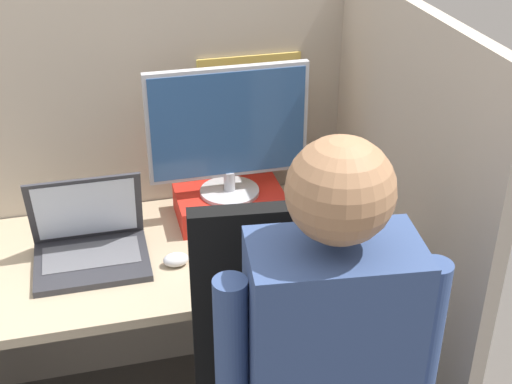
# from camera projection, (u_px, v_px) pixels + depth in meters

# --- Properties ---
(cubicle_panel_back) EXTENTS (1.83, 0.05, 1.44)m
(cubicle_panel_back) POSITION_uv_depth(u_px,v_px,m) (144.00, 193.00, 2.40)
(cubicle_panel_back) COLOR tan
(cubicle_panel_back) RESTS_ON ground
(cubicle_panel_right) EXTENTS (0.04, 1.23, 1.44)m
(cubicle_panel_right) POSITION_uv_depth(u_px,v_px,m) (379.00, 227.00, 2.22)
(cubicle_panel_right) COLOR tan
(cubicle_panel_right) RESTS_ON ground
(desk) EXTENTS (1.33, 0.61, 0.71)m
(desk) POSITION_uv_depth(u_px,v_px,m) (160.00, 299.00, 2.22)
(desk) COLOR tan
(desk) RESTS_ON ground
(paper_box) EXTENTS (0.34, 0.21, 0.09)m
(paper_box) POSITION_uv_depth(u_px,v_px,m) (230.00, 205.00, 2.29)
(paper_box) COLOR red
(paper_box) RESTS_ON desk
(monitor) EXTENTS (0.50, 0.19, 0.42)m
(monitor) POSITION_uv_depth(u_px,v_px,m) (228.00, 130.00, 2.16)
(monitor) COLOR #B2B2B7
(monitor) RESTS_ON paper_box
(laptop) EXTENTS (0.33, 0.26, 0.26)m
(laptop) POSITION_uv_depth(u_px,v_px,m) (90.00, 245.00, 2.07)
(laptop) COLOR #2D2D33
(laptop) RESTS_ON desk
(mouse) EXTENTS (0.07, 0.05, 0.04)m
(mouse) POSITION_uv_depth(u_px,v_px,m) (176.00, 260.00, 2.06)
(mouse) COLOR silver
(mouse) RESTS_ON desk
(stapler) EXTENTS (0.04, 0.16, 0.06)m
(stapler) POSITION_uv_depth(u_px,v_px,m) (333.00, 213.00, 2.27)
(stapler) COLOR black
(stapler) RESTS_ON desk
(carrot_toy) EXTENTS (0.04, 0.13, 0.04)m
(carrot_toy) POSITION_uv_depth(u_px,v_px,m) (231.00, 261.00, 2.05)
(carrot_toy) COLOR orange
(carrot_toy) RESTS_ON desk
(coffee_mug) EXTENTS (0.07, 0.07, 0.10)m
(coffee_mug) POSITION_uv_depth(u_px,v_px,m) (317.00, 185.00, 2.39)
(coffee_mug) COLOR #232328
(coffee_mug) RESTS_ON desk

